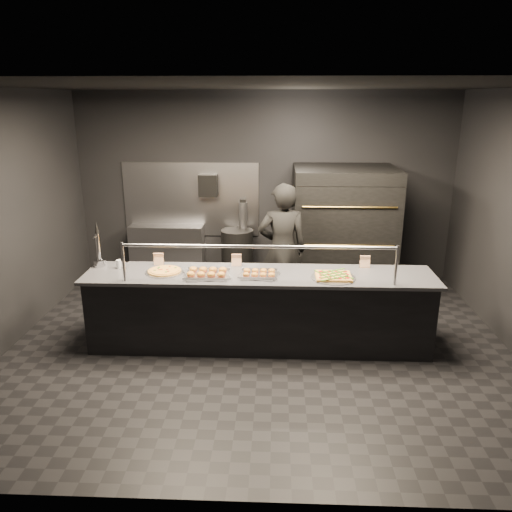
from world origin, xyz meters
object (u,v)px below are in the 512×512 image
at_px(prep_shelf, 168,252).
at_px(slider_tray_b, 259,274).
at_px(round_pizza, 165,271).
at_px(pizza_oven, 342,230).
at_px(beer_tap, 99,254).
at_px(towel_dispenser, 208,185).
at_px(slider_tray_a, 207,273).
at_px(worker, 282,250).
at_px(square_pizza, 333,276).
at_px(fire_extinguisher, 243,216).
at_px(service_counter, 259,310).
at_px(trash_bin, 237,256).

bearing_deg(prep_shelf, slider_tray_b, -56.29).
bearing_deg(prep_shelf, round_pizza, -78.25).
xyz_separation_m(pizza_oven, beer_tap, (-3.15, -1.72, 0.11)).
relative_size(towel_dispenser, beer_tap, 0.63).
bearing_deg(beer_tap, slider_tray_b, -7.68).
distance_m(beer_tap, slider_tray_a, 1.39).
bearing_deg(worker, beer_tap, 15.34).
xyz_separation_m(beer_tap, slider_tray_b, (1.95, -0.26, -0.13)).
bearing_deg(slider_tray_a, square_pizza, -0.41).
height_order(towel_dispenser, fire_extinguisher, towel_dispenser).
bearing_deg(worker, slider_tray_a, 46.60).
distance_m(fire_extinguisher, round_pizza, 2.52).
relative_size(service_counter, fire_extinguisher, 8.12).
relative_size(service_counter, pizza_oven, 2.15).
xyz_separation_m(fire_extinguisher, beer_tap, (-1.60, -2.22, 0.02)).
bearing_deg(service_counter, slider_tray_b, -90.17).
distance_m(prep_shelf, towel_dispenser, 1.31).
relative_size(slider_tray_b, worker, 0.27).
xyz_separation_m(prep_shelf, towel_dispenser, (0.70, 0.07, 1.10)).
bearing_deg(slider_tray_a, pizza_oven, 47.98).
relative_size(towel_dispenser, round_pizza, 0.78).
height_order(pizza_oven, trash_bin, pizza_oven).
height_order(pizza_oven, fire_extinguisher, pizza_oven).
bearing_deg(slider_tray_a, service_counter, 9.28).
distance_m(slider_tray_b, square_pizza, 0.85).
relative_size(service_counter, square_pizza, 8.06).
height_order(beer_tap, square_pizza, beer_tap).
relative_size(prep_shelf, fire_extinguisher, 2.38).
relative_size(service_counter, round_pizza, 9.19).
bearing_deg(service_counter, square_pizza, -7.27).
height_order(fire_extinguisher, round_pizza, fire_extinguisher).
distance_m(prep_shelf, worker, 2.34).
bearing_deg(slider_tray_a, round_pizza, 169.33).
bearing_deg(slider_tray_a, slider_tray_b, 1.95).
bearing_deg(slider_tray_b, service_counter, 89.83).
distance_m(round_pizza, slider_tray_a, 0.53).
relative_size(round_pizza, square_pizza, 0.88).
relative_size(service_counter, worker, 2.25).
relative_size(pizza_oven, slider_tray_a, 3.27).
distance_m(towel_dispenser, slider_tray_a, 2.58).
xyz_separation_m(service_counter, towel_dispenser, (-0.90, 2.39, 1.09)).
bearing_deg(slider_tray_b, fire_extinguisher, 98.03).
distance_m(round_pizza, square_pizza, 1.97).
bearing_deg(slider_tray_a, trash_bin, 85.91).
xyz_separation_m(beer_tap, trash_bin, (1.52, 2.04, -0.65)).
height_order(round_pizza, slider_tray_b, slider_tray_b).
xyz_separation_m(towel_dispenser, slider_tray_b, (0.90, -2.47, -0.60)).
distance_m(beer_tap, round_pizza, 0.87).
bearing_deg(prep_shelf, square_pizza, -44.75).
relative_size(beer_tap, round_pizza, 1.25).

